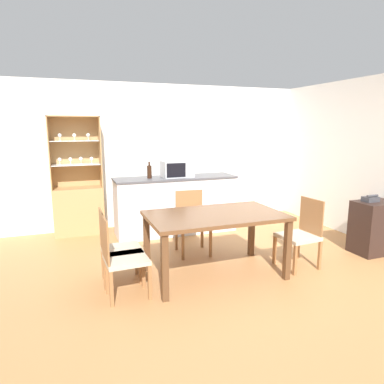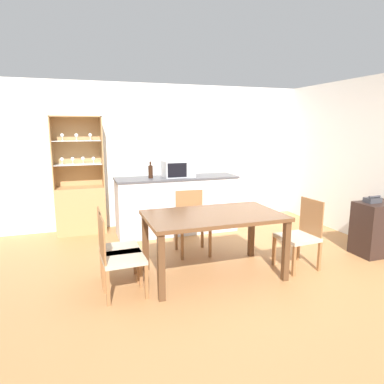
{
  "view_description": "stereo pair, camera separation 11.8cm",
  "coord_description": "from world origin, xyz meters",
  "px_view_note": "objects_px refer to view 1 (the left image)",
  "views": [
    {
      "loc": [
        -1.83,
        -3.52,
        1.79
      ],
      "look_at": [
        -0.16,
        1.01,
        0.87
      ],
      "focal_mm": 32.0,
      "sensor_mm": 36.0,
      "label": 1
    },
    {
      "loc": [
        -1.72,
        -3.56,
        1.79
      ],
      "look_at": [
        -0.16,
        1.01,
        0.87
      ],
      "focal_mm": 32.0,
      "sensor_mm": 36.0,
      "label": 2
    }
  ],
  "objects_px": {
    "dining_table": "(215,221)",
    "side_cabinet": "(374,227)",
    "dining_chair_side_left_near": "(121,257)",
    "microwave": "(177,169)",
    "wine_bottle": "(149,172)",
    "dining_chair_head_far": "(192,223)",
    "telephone": "(371,199)",
    "dining_chair_side_left_far": "(117,248)",
    "dining_chair_side_right_near": "(301,234)",
    "display_cabinet": "(78,201)"
  },
  "relations": [
    {
      "from": "dining_table",
      "to": "wine_bottle",
      "type": "height_order",
      "value": "wine_bottle"
    },
    {
      "from": "microwave",
      "to": "dining_chair_side_left_far",
      "type": "bearing_deg",
      "value": -126.62
    },
    {
      "from": "dining_chair_side_left_far",
      "to": "dining_chair_head_far",
      "type": "relative_size",
      "value": 1.0
    },
    {
      "from": "display_cabinet",
      "to": "wine_bottle",
      "type": "bearing_deg",
      "value": -24.59
    },
    {
      "from": "dining_table",
      "to": "dining_chair_side_right_near",
      "type": "distance_m",
      "value": 1.18
    },
    {
      "from": "dining_chair_side_left_far",
      "to": "dining_chair_head_far",
      "type": "height_order",
      "value": "same"
    },
    {
      "from": "telephone",
      "to": "dining_table",
      "type": "bearing_deg",
      "value": 178.54
    },
    {
      "from": "dining_chair_side_left_far",
      "to": "dining_chair_side_left_near",
      "type": "bearing_deg",
      "value": -0.31
    },
    {
      "from": "dining_table",
      "to": "side_cabinet",
      "type": "xyz_separation_m",
      "value": [
        2.46,
        -0.1,
        -0.3
      ]
    },
    {
      "from": "dining_chair_side_left_near",
      "to": "dining_chair_head_far",
      "type": "bearing_deg",
      "value": 127.41
    },
    {
      "from": "dining_chair_head_far",
      "to": "microwave",
      "type": "xyz_separation_m",
      "value": [
        0.1,
        1.01,
        0.67
      ]
    },
    {
      "from": "dining_chair_side_left_near",
      "to": "microwave",
      "type": "xyz_separation_m",
      "value": [
        1.25,
        1.97,
        0.67
      ]
    },
    {
      "from": "dining_table",
      "to": "wine_bottle",
      "type": "relative_size",
      "value": 5.92
    },
    {
      "from": "wine_bottle",
      "to": "side_cabinet",
      "type": "height_order",
      "value": "wine_bottle"
    },
    {
      "from": "display_cabinet",
      "to": "side_cabinet",
      "type": "bearing_deg",
      "value": -31.55
    },
    {
      "from": "display_cabinet",
      "to": "telephone",
      "type": "xyz_separation_m",
      "value": [
        3.85,
        -2.38,
        0.23
      ]
    },
    {
      "from": "dining_table",
      "to": "dining_chair_side_left_near",
      "type": "relative_size",
      "value": 1.83
    },
    {
      "from": "dining_table",
      "to": "dining_chair_head_far",
      "type": "xyz_separation_m",
      "value": [
        0.0,
        0.82,
        -0.25
      ]
    },
    {
      "from": "dining_chair_side_left_near",
      "to": "wine_bottle",
      "type": "relative_size",
      "value": 3.24
    },
    {
      "from": "dining_chair_side_right_near",
      "to": "microwave",
      "type": "height_order",
      "value": "microwave"
    },
    {
      "from": "display_cabinet",
      "to": "dining_chair_side_left_near",
      "type": "relative_size",
      "value": 2.22
    },
    {
      "from": "dining_chair_side_left_near",
      "to": "wine_bottle",
      "type": "distance_m",
      "value": 2.2
    },
    {
      "from": "dining_table",
      "to": "wine_bottle",
      "type": "bearing_deg",
      "value": 101.54
    },
    {
      "from": "dining_chair_head_far",
      "to": "dining_chair_side_left_far",
      "type": "bearing_deg",
      "value": 34.9
    },
    {
      "from": "display_cabinet",
      "to": "microwave",
      "type": "xyz_separation_m",
      "value": [
        1.59,
        -0.5,
        0.54
      ]
    },
    {
      "from": "dining_chair_side_right_near",
      "to": "wine_bottle",
      "type": "relative_size",
      "value": 3.24
    },
    {
      "from": "dining_chair_side_right_near",
      "to": "dining_chair_side_left_near",
      "type": "height_order",
      "value": "same"
    },
    {
      "from": "microwave",
      "to": "telephone",
      "type": "relative_size",
      "value": 2.39
    },
    {
      "from": "dining_chair_head_far",
      "to": "dining_table",
      "type": "bearing_deg",
      "value": 94.27
    },
    {
      "from": "display_cabinet",
      "to": "wine_bottle",
      "type": "distance_m",
      "value": 1.33
    },
    {
      "from": "dining_chair_side_left_far",
      "to": "wine_bottle",
      "type": "height_order",
      "value": "wine_bottle"
    },
    {
      "from": "dining_chair_head_far",
      "to": "telephone",
      "type": "distance_m",
      "value": 2.55
    },
    {
      "from": "dining_chair_side_left_near",
      "to": "dining_chair_side_left_far",
      "type": "height_order",
      "value": "same"
    },
    {
      "from": "microwave",
      "to": "wine_bottle",
      "type": "bearing_deg",
      "value": -178.32
    },
    {
      "from": "dining_chair_side_left_far",
      "to": "telephone",
      "type": "height_order",
      "value": "dining_chair_side_left_far"
    },
    {
      "from": "dining_chair_side_left_far",
      "to": "wine_bottle",
      "type": "xyz_separation_m",
      "value": [
        0.78,
        1.67,
        0.64
      ]
    },
    {
      "from": "dining_chair_head_far",
      "to": "side_cabinet",
      "type": "height_order",
      "value": "dining_chair_head_far"
    },
    {
      "from": "dining_chair_side_right_near",
      "to": "dining_chair_head_far",
      "type": "xyz_separation_m",
      "value": [
        -1.14,
        0.96,
        0.0
      ]
    },
    {
      "from": "dining_table",
      "to": "side_cabinet",
      "type": "bearing_deg",
      "value": -2.27
    },
    {
      "from": "dining_chair_side_left_far",
      "to": "wine_bottle",
      "type": "relative_size",
      "value": 3.24
    },
    {
      "from": "microwave",
      "to": "wine_bottle",
      "type": "distance_m",
      "value": 0.47
    },
    {
      "from": "dining_chair_side_right_near",
      "to": "side_cabinet",
      "type": "bearing_deg",
      "value": -92.47
    },
    {
      "from": "dining_chair_side_left_far",
      "to": "display_cabinet",
      "type": "bearing_deg",
      "value": -171.52
    },
    {
      "from": "dining_table",
      "to": "dining_chair_side_right_near",
      "type": "bearing_deg",
      "value": -6.94
    },
    {
      "from": "dining_chair_side_right_near",
      "to": "side_cabinet",
      "type": "xyz_separation_m",
      "value": [
        1.31,
        0.04,
        -0.06
      ]
    },
    {
      "from": "display_cabinet",
      "to": "microwave",
      "type": "relative_size",
      "value": 3.93
    },
    {
      "from": "dining_chair_head_far",
      "to": "telephone",
      "type": "bearing_deg",
      "value": 164.22
    },
    {
      "from": "dining_table",
      "to": "dining_chair_side_left_near",
      "type": "xyz_separation_m",
      "value": [
        -1.15,
        -0.15,
        -0.25
      ]
    },
    {
      "from": "dining_chair_side_left_far",
      "to": "microwave",
      "type": "height_order",
      "value": "microwave"
    },
    {
      "from": "dining_chair_side_left_near",
      "to": "telephone",
      "type": "distance_m",
      "value": 3.54
    }
  ]
}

